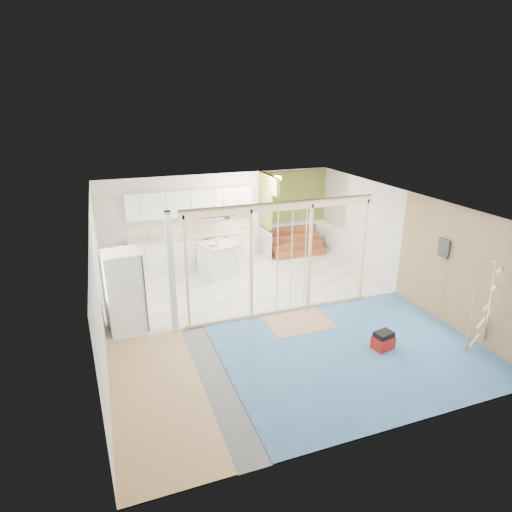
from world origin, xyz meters
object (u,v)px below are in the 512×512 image
object	(u,v)px
fridge	(124,291)
toolbox	(383,341)
ladder	(482,307)
island	(218,259)

from	to	relation	value
fridge	toolbox	distance (m)	5.32
toolbox	ladder	bearing A→B (deg)	-35.11
island	toolbox	world-z (taller)	island
ladder	island	bearing A→B (deg)	99.09
toolbox	ladder	xyz separation A→B (m)	(1.59, -0.69, 0.79)
toolbox	ladder	size ratio (longest dim) A/B	0.23
island	ladder	size ratio (longest dim) A/B	0.62
island	toolbox	size ratio (longest dim) A/B	2.67
ladder	toolbox	bearing A→B (deg)	132.40
fridge	island	distance (m)	3.48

